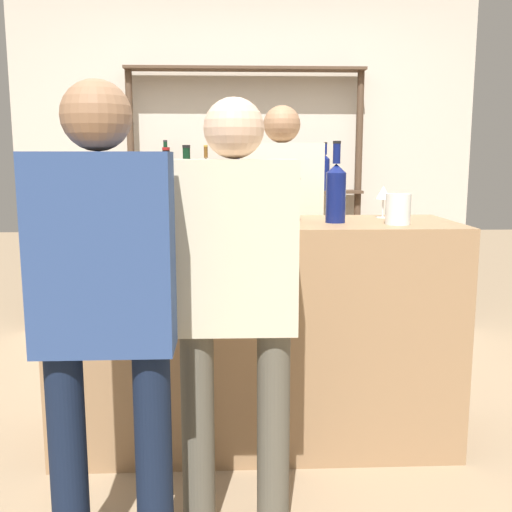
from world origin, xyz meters
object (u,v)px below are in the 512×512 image
at_px(customer_left, 104,300).
at_px(customer_center, 235,287).
at_px(server_behind_counter, 281,224).
at_px(ice_bucket, 280,200).
at_px(counter_bottle_1, 167,196).
at_px(counter_bottle_2, 187,195).
at_px(counter_bottle_3, 99,197).
at_px(cork_jar, 398,209).
at_px(counter_bottle_0, 236,191).
at_px(counter_bottle_4, 336,191).
at_px(wine_glass, 383,194).

height_order(customer_left, customer_center, customer_left).
bearing_deg(server_behind_counter, ice_bucket, 2.39).
bearing_deg(counter_bottle_1, counter_bottle_2, -29.38).
bearing_deg(counter_bottle_3, cork_jar, -4.69).
relative_size(customer_left, customer_center, 1.02).
distance_m(counter_bottle_1, cork_jar, 1.01).
distance_m(counter_bottle_3, customer_center, 0.94).
relative_size(counter_bottle_0, cork_jar, 2.59).
height_order(counter_bottle_4, customer_center, customer_center).
distance_m(cork_jar, customer_left, 1.39).
distance_m(counter_bottle_1, server_behind_counter, 1.11).
xyz_separation_m(counter_bottle_2, ice_bucket, (0.41, 0.13, -0.03)).
distance_m(counter_bottle_2, ice_bucket, 0.43).
height_order(counter_bottle_4, server_behind_counter, server_behind_counter).
relative_size(counter_bottle_0, counter_bottle_2, 1.02).
relative_size(counter_bottle_3, customer_left, 0.19).
relative_size(counter_bottle_0, customer_center, 0.23).
relative_size(counter_bottle_2, counter_bottle_4, 0.94).
xyz_separation_m(counter_bottle_0, customer_center, (-0.01, -0.71, -0.29)).
bearing_deg(counter_bottle_4, counter_bottle_1, -174.62).
xyz_separation_m(ice_bucket, customer_center, (-0.21, -0.66, -0.25)).
bearing_deg(customer_center, customer_left, 121.37).
relative_size(counter_bottle_0, server_behind_counter, 0.21).
height_order(wine_glass, customer_center, customer_center).
bearing_deg(ice_bucket, counter_bottle_0, 167.11).
distance_m(counter_bottle_0, counter_bottle_3, 0.61).
distance_m(wine_glass, ice_bucket, 0.55).
relative_size(ice_bucket, cork_jar, 1.49).
relative_size(counter_bottle_3, customer_center, 0.19).
relative_size(counter_bottle_4, customer_left, 0.23).
bearing_deg(cork_jar, counter_bottle_4, 161.19).
bearing_deg(cork_jar, counter_bottle_1, 178.95).
xyz_separation_m(customer_left, customer_center, (0.40, 0.24, -0.02)).
height_order(counter_bottle_2, ice_bucket, counter_bottle_2).
relative_size(counter_bottle_0, counter_bottle_4, 0.96).
distance_m(ice_bucket, customer_center, 0.74).
height_order(counter_bottle_0, wine_glass, counter_bottle_0).
height_order(counter_bottle_2, counter_bottle_3, counter_bottle_2).
relative_size(counter_bottle_0, counter_bottle_1, 1.04).
bearing_deg(counter_bottle_1, ice_bucket, 9.13).
xyz_separation_m(counter_bottle_2, wine_glass, (0.92, 0.32, -0.02)).
distance_m(counter_bottle_4, server_behind_counter, 0.91).
bearing_deg(counter_bottle_2, ice_bucket, 17.79).
bearing_deg(counter_bottle_0, customer_left, -113.56).
distance_m(counter_bottle_2, cork_jar, 0.92).
xyz_separation_m(counter_bottle_4, customer_left, (-0.86, -0.89, -0.27)).
height_order(counter_bottle_2, customer_center, customer_center).
distance_m(ice_bucket, cork_jar, 0.52).
bearing_deg(server_behind_counter, customer_center, -3.21).
height_order(counter_bottle_3, customer_left, customer_left).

